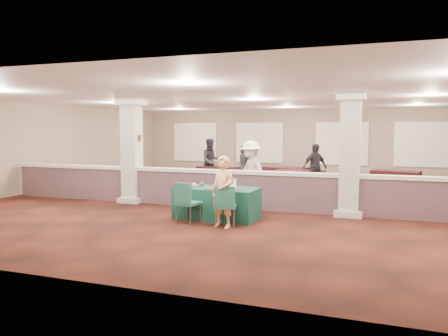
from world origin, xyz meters
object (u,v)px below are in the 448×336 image
(attendee_a, at_px, (211,161))
(attendee_c, at_px, (315,167))
(far_table_back_right, at_px, (395,180))
(attendee_b, at_px, (251,171))
(woman, at_px, (223,192))
(far_table_back_center, at_px, (285,176))
(attendee_d, at_px, (244,162))
(conf_chair_side, at_px, (186,199))
(far_table_back_left, at_px, (218,175))
(near_table, at_px, (217,203))
(conf_chair_main, at_px, (225,203))
(far_table_front_left, at_px, (186,186))
(far_table_front_center, at_px, (300,180))

(attendee_a, height_order, attendee_c, attendee_a)
(far_table_back_right, bearing_deg, attendee_a, -176.23)
(far_table_back_right, distance_m, attendee_b, 6.32)
(woman, relative_size, attendee_a, 0.88)
(attendee_c, bearing_deg, attendee_a, 120.41)
(far_table_back_center, xyz_separation_m, attendee_d, (-2.33, 1.95, 0.41))
(conf_chair_side, xyz_separation_m, attendee_d, (-1.63, 9.98, 0.18))
(attendee_b, bearing_deg, far_table_back_left, 162.62)
(near_table, relative_size, attendee_c, 1.17)
(far_table_back_right, relative_size, attendee_a, 0.92)
(far_table_back_center, bearing_deg, conf_chair_main, -87.87)
(far_table_front_left, bearing_deg, attendee_c, 32.35)
(conf_chair_side, bearing_deg, far_table_back_left, 116.93)
(attendee_c, distance_m, attendee_d, 4.96)
(far_table_back_center, distance_m, attendee_b, 4.22)
(conf_chair_main, height_order, far_table_front_left, conf_chair_main)
(attendee_a, bearing_deg, far_table_back_left, -31.58)
(near_table, height_order, far_table_front_center, near_table)
(near_table, relative_size, attendee_d, 1.32)
(far_table_front_left, distance_m, attendee_a, 3.79)
(attendee_a, bearing_deg, far_table_front_center, -51.00)
(far_table_back_center, xyz_separation_m, attendee_b, (-0.23, -4.18, 0.58))
(far_table_front_center, xyz_separation_m, attendee_a, (-3.97, 1.00, 0.57))
(far_table_front_center, height_order, attendee_a, attendee_a)
(far_table_front_left, xyz_separation_m, far_table_back_right, (6.80, 4.18, 0.02))
(far_table_back_center, relative_size, attendee_a, 0.97)
(far_table_front_center, height_order, attendee_d, attendee_d)
(near_table, distance_m, attendee_b, 3.05)
(far_table_back_left, relative_size, attendee_b, 0.90)
(near_table, height_order, far_table_back_center, near_table)
(attendee_c, relative_size, attendee_d, 1.13)
(attendee_b, bearing_deg, far_table_front_left, -147.74)
(far_table_back_left, height_order, attendee_c, attendee_c)
(near_table, relative_size, woman, 1.24)
(far_table_back_right, height_order, attendee_b, attendee_b)
(conf_chair_main, relative_size, far_table_front_center, 0.54)
(far_table_back_center, height_order, attendee_b, attendee_b)
(conf_chair_side, relative_size, attendee_d, 0.65)
(near_table, bearing_deg, woman, -59.54)
(near_table, height_order, conf_chair_side, conf_chair_side)
(far_table_back_right, bearing_deg, far_table_front_left, -148.41)
(far_table_back_right, relative_size, attendee_b, 0.92)
(near_table, relative_size, far_table_back_left, 1.21)
(attendee_a, bearing_deg, conf_chair_main, -103.21)
(attendee_a, distance_m, attendee_b, 4.95)
(conf_chair_main, height_order, far_table_front_center, conf_chair_main)
(far_table_back_right, bearing_deg, attendee_c, -149.52)
(woman, bearing_deg, far_table_front_left, 139.41)
(far_table_back_left, height_order, attendee_b, attendee_b)
(conf_chair_side, xyz_separation_m, attendee_b, (0.47, 3.86, 0.35))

